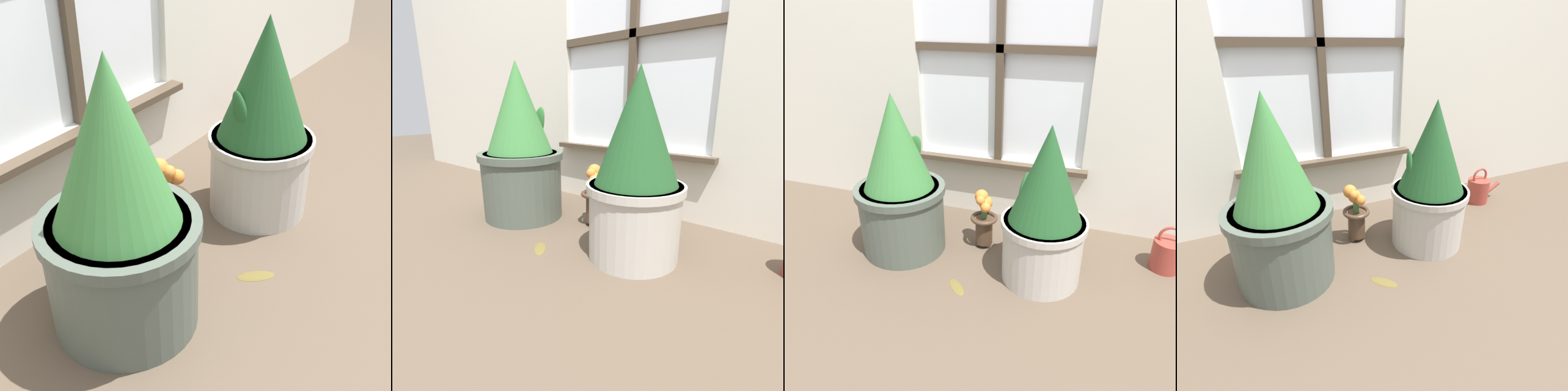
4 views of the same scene
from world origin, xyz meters
TOP-DOWN VIEW (x-y plane):
  - ground_plane at (0.00, 0.00)m, footprint 10.00×10.00m
  - potted_plant_left at (-0.31, 0.19)m, footprint 0.39×0.39m
  - potted_plant_right at (0.31, 0.17)m, footprint 0.33×0.33m
  - flower_vase at (0.02, 0.32)m, footprint 0.12×0.12m
  - watering_can at (0.81, 0.39)m, footprint 0.22×0.12m
  - fallen_leaf at (0.01, -0.00)m, footprint 0.11×0.11m

SIDE VIEW (x-z plane):
  - ground_plane at x=0.00m, z-range 0.00..0.00m
  - fallen_leaf at x=0.01m, z-range 0.00..0.01m
  - watering_can at x=0.81m, z-range -0.03..0.18m
  - flower_vase at x=0.02m, z-range 0.01..0.29m
  - potted_plant_right at x=0.31m, z-range -0.02..0.62m
  - potted_plant_left at x=-0.31m, z-range -0.04..0.67m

